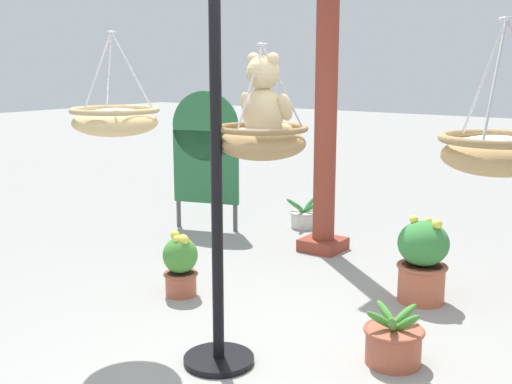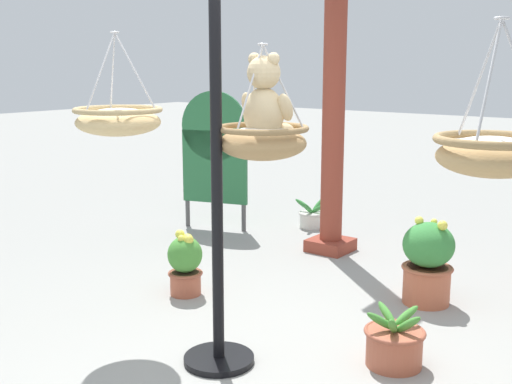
{
  "view_description": "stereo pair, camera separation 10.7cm",
  "coord_description": "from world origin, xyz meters",
  "px_view_note": "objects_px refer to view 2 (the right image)",
  "views": [
    {
      "loc": [
        2.12,
        -2.92,
        1.83
      ],
      "look_at": [
        -0.03,
        0.08,
        1.09
      ],
      "focal_mm": 44.94,
      "sensor_mm": 36.0,
      "label": 1
    },
    {
      "loc": [
        2.2,
        -2.85,
        1.83
      ],
      "look_at": [
        -0.03,
        0.08,
        1.09
      ],
      "focal_mm": 44.94,
      "sensor_mm": 36.0,
      "label": 2
    }
  ],
  "objects_px": {
    "display_pole_central": "(218,244)",
    "potted_plant_small_succulent": "(312,217)",
    "teddy_bear": "(265,103)",
    "potted_plant_tall_leafy": "(428,262)",
    "hanging_basket_left_high": "(118,120)",
    "display_sign_board": "(214,149)",
    "greenhouse_pillar_right": "(334,103)",
    "potted_plant_bushy_green": "(185,264)",
    "hanging_basket_right_low": "(492,153)",
    "potted_plant_fern_front": "(394,343)",
    "hanging_basket_with_teddy": "(263,140)"
  },
  "relations": [
    {
      "from": "display_pole_central",
      "to": "potted_plant_small_succulent",
      "type": "height_order",
      "value": "display_pole_central"
    },
    {
      "from": "teddy_bear",
      "to": "potted_plant_tall_leafy",
      "type": "distance_m",
      "value": 2.0
    },
    {
      "from": "teddy_bear",
      "to": "hanging_basket_left_high",
      "type": "relative_size",
      "value": 0.76
    },
    {
      "from": "display_sign_board",
      "to": "greenhouse_pillar_right",
      "type": "bearing_deg",
      "value": 0.8
    },
    {
      "from": "potted_plant_bushy_green",
      "to": "hanging_basket_right_low",
      "type": "bearing_deg",
      "value": -18.45
    },
    {
      "from": "potted_plant_fern_front",
      "to": "potted_plant_bushy_green",
      "type": "distance_m",
      "value": 1.89
    },
    {
      "from": "hanging_basket_left_high",
      "to": "greenhouse_pillar_right",
      "type": "relative_size",
      "value": 0.22
    },
    {
      "from": "display_sign_board",
      "to": "teddy_bear",
      "type": "bearing_deg",
      "value": -43.58
    },
    {
      "from": "potted_plant_fern_front",
      "to": "display_sign_board",
      "type": "xyz_separation_m",
      "value": [
        -3.08,
        1.88,
        0.76
      ]
    },
    {
      "from": "potted_plant_bushy_green",
      "to": "potted_plant_small_succulent",
      "type": "distance_m",
      "value": 2.47
    },
    {
      "from": "hanging_basket_with_teddy",
      "to": "display_sign_board",
      "type": "relative_size",
      "value": 0.44
    },
    {
      "from": "teddy_bear",
      "to": "hanging_basket_right_low",
      "type": "distance_m",
      "value": 1.52
    },
    {
      "from": "hanging_basket_with_teddy",
      "to": "potted_plant_tall_leafy",
      "type": "height_order",
      "value": "hanging_basket_with_teddy"
    },
    {
      "from": "potted_plant_fern_front",
      "to": "potted_plant_bushy_green",
      "type": "relative_size",
      "value": 0.75
    },
    {
      "from": "display_pole_central",
      "to": "potted_plant_bushy_green",
      "type": "height_order",
      "value": "display_pole_central"
    },
    {
      "from": "hanging_basket_with_teddy",
      "to": "display_sign_board",
      "type": "distance_m",
      "value": 3.28
    },
    {
      "from": "teddy_bear",
      "to": "hanging_basket_left_high",
      "type": "distance_m",
      "value": 1.05
    },
    {
      "from": "display_pole_central",
      "to": "hanging_basket_left_high",
      "type": "bearing_deg",
      "value": -179.93
    },
    {
      "from": "hanging_basket_right_low",
      "to": "potted_plant_tall_leafy",
      "type": "relative_size",
      "value": 0.95
    },
    {
      "from": "potted_plant_small_succulent",
      "to": "display_pole_central",
      "type": "bearing_deg",
      "value": -67.21
    },
    {
      "from": "potted_plant_bushy_green",
      "to": "display_sign_board",
      "type": "height_order",
      "value": "display_sign_board"
    },
    {
      "from": "display_pole_central",
      "to": "potted_plant_small_succulent",
      "type": "relative_size",
      "value": 5.42
    },
    {
      "from": "hanging_basket_left_high",
      "to": "hanging_basket_right_low",
      "type": "distance_m",
      "value": 2.47
    },
    {
      "from": "hanging_basket_left_high",
      "to": "greenhouse_pillar_right",
      "type": "distance_m",
      "value": 2.53
    },
    {
      "from": "potted_plant_fern_front",
      "to": "potted_plant_small_succulent",
      "type": "height_order",
      "value": "potted_plant_fern_front"
    },
    {
      "from": "potted_plant_fern_front",
      "to": "potted_plant_bushy_green",
      "type": "xyz_separation_m",
      "value": [
        -1.88,
        0.13,
        0.11
      ]
    },
    {
      "from": "display_sign_board",
      "to": "display_pole_central",
      "type": "bearing_deg",
      "value": -48.79
    },
    {
      "from": "potted_plant_fern_front",
      "to": "potted_plant_tall_leafy",
      "type": "height_order",
      "value": "potted_plant_tall_leafy"
    },
    {
      "from": "potted_plant_bushy_green",
      "to": "potted_plant_fern_front",
      "type": "bearing_deg",
      "value": -4.01
    },
    {
      "from": "teddy_bear",
      "to": "potted_plant_tall_leafy",
      "type": "height_order",
      "value": "teddy_bear"
    },
    {
      "from": "greenhouse_pillar_right",
      "to": "potted_plant_small_succulent",
      "type": "relative_size",
      "value": 6.69
    },
    {
      "from": "teddy_bear",
      "to": "hanging_basket_right_low",
      "type": "height_order",
      "value": "hanging_basket_right_low"
    },
    {
      "from": "display_sign_board",
      "to": "hanging_basket_right_low",
      "type": "bearing_deg",
      "value": -34.53
    },
    {
      "from": "display_pole_central",
      "to": "display_sign_board",
      "type": "height_order",
      "value": "display_pole_central"
    },
    {
      "from": "teddy_bear",
      "to": "greenhouse_pillar_right",
      "type": "bearing_deg",
      "value": 110.65
    },
    {
      "from": "display_pole_central",
      "to": "display_sign_board",
      "type": "distance_m",
      "value": 3.33
    },
    {
      "from": "hanging_basket_with_teddy",
      "to": "display_sign_board",
      "type": "bearing_deg",
      "value": 136.11
    },
    {
      "from": "display_pole_central",
      "to": "hanging_basket_with_teddy",
      "type": "xyz_separation_m",
      "value": [
        0.15,
        0.25,
        0.61
      ]
    },
    {
      "from": "hanging_basket_with_teddy",
      "to": "hanging_basket_left_high",
      "type": "xyz_separation_m",
      "value": [
        -1.0,
        -0.25,
        0.09
      ]
    },
    {
      "from": "teddy_bear",
      "to": "potted_plant_small_succulent",
      "type": "height_order",
      "value": "teddy_bear"
    },
    {
      "from": "hanging_basket_with_teddy",
      "to": "potted_plant_fern_front",
      "type": "relative_size",
      "value": 1.74
    },
    {
      "from": "potted_plant_fern_front",
      "to": "display_sign_board",
      "type": "bearing_deg",
      "value": 148.58
    },
    {
      "from": "hanging_basket_with_teddy",
      "to": "hanging_basket_right_low",
      "type": "bearing_deg",
      "value": -14.05
    },
    {
      "from": "greenhouse_pillar_right",
      "to": "potted_plant_bushy_green",
      "type": "relative_size",
      "value": 5.79
    },
    {
      "from": "display_pole_central",
      "to": "greenhouse_pillar_right",
      "type": "relative_size",
      "value": 0.81
    },
    {
      "from": "hanging_basket_right_low",
      "to": "potted_plant_bushy_green",
      "type": "relative_size",
      "value": 1.24
    },
    {
      "from": "hanging_basket_left_high",
      "to": "potted_plant_fern_front",
      "type": "distance_m",
      "value": 2.27
    },
    {
      "from": "hanging_basket_right_low",
      "to": "hanging_basket_with_teddy",
      "type": "bearing_deg",
      "value": 165.95
    },
    {
      "from": "hanging_basket_with_teddy",
      "to": "potted_plant_bushy_green",
      "type": "height_order",
      "value": "hanging_basket_with_teddy"
    },
    {
      "from": "hanging_basket_with_teddy",
      "to": "hanging_basket_left_high",
      "type": "bearing_deg",
      "value": -165.9
    }
  ]
}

